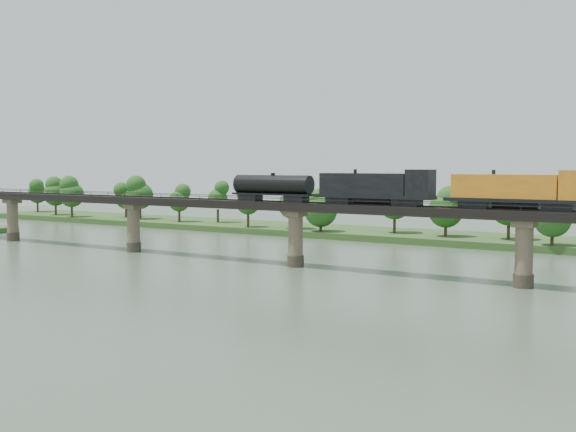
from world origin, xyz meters
The scene contains 6 objects.
ground centered at (0.00, 0.00, 0.00)m, with size 400.00×400.00×0.00m, color #3C4C3D.
far_bank centered at (0.00, 85.00, 0.80)m, with size 300.00×24.00×1.60m, color #2A491D.
bridge centered at (0.00, 30.00, 5.46)m, with size 236.00×30.00×11.50m.
bridge_superstructure centered at (0.00, 30.00, 11.79)m, with size 220.00×4.90×0.75m.
far_treeline centered at (-8.21, 80.52, 8.83)m, with size 289.06×17.54×13.60m.
freight_train centered at (30.98, 30.00, 14.32)m, with size 85.79×3.34×5.90m.
Camera 1 is at (68.50, -77.63, 18.24)m, focal length 45.00 mm.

